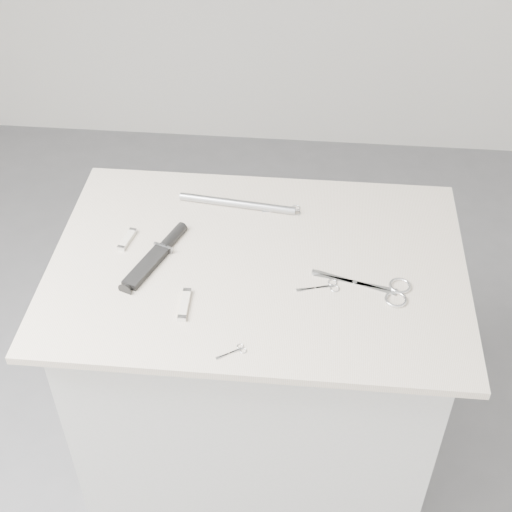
# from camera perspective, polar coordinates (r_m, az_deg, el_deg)

# --- Properties ---
(ground) EXTENTS (4.00, 4.00, 0.01)m
(ground) POSITION_cam_1_polar(r_m,az_deg,el_deg) (2.44, 0.10, -16.81)
(ground) COLOR slate
(ground) RESTS_ON ground
(plinth) EXTENTS (0.90, 0.60, 0.90)m
(plinth) POSITION_cam_1_polar(r_m,az_deg,el_deg) (2.06, 0.12, -10.18)
(plinth) COLOR silver
(plinth) RESTS_ON ground
(display_board) EXTENTS (1.00, 0.70, 0.02)m
(display_board) POSITION_cam_1_polar(r_m,az_deg,el_deg) (1.72, 0.14, -0.69)
(display_board) COLOR beige
(display_board) RESTS_ON plinth
(large_shears) EXTENTS (0.23, 0.11, 0.01)m
(large_shears) POSITION_cam_1_polar(r_m,az_deg,el_deg) (1.67, 10.07, -2.61)
(large_shears) COLOR silver
(large_shears) RESTS_ON display_board
(embroidery_scissors_a) EXTENTS (0.10, 0.05, 0.00)m
(embroidery_scissors_a) POSITION_cam_1_polar(r_m,az_deg,el_deg) (1.66, 5.51, -2.47)
(embroidery_scissors_a) COLOR silver
(embroidery_scissors_a) RESTS_ON display_board
(embroidery_scissors_b) EXTENTS (0.10, 0.04, 0.00)m
(embroidery_scissors_b) POSITION_cam_1_polar(r_m,az_deg,el_deg) (1.87, 2.58, 3.66)
(embroidery_scissors_b) COLOR silver
(embroidery_scissors_b) RESTS_ON display_board
(tiny_scissors) EXTENTS (0.06, 0.05, 0.00)m
(tiny_scissors) POSITION_cam_1_polar(r_m,az_deg,el_deg) (1.52, -1.71, -7.63)
(tiny_scissors) COLOR silver
(tiny_scissors) RESTS_ON display_board
(sheathed_knife) EXTENTS (0.12, 0.24, 0.03)m
(sheathed_knife) POSITION_cam_1_polar(r_m,az_deg,el_deg) (1.74, -7.80, 0.26)
(sheathed_knife) COLOR black
(sheathed_knife) RESTS_ON display_board
(pocket_knife_a) EXTENTS (0.03, 0.08, 0.01)m
(pocket_knife_a) POSITION_cam_1_polar(r_m,az_deg,el_deg) (1.80, -10.26, 1.30)
(pocket_knife_a) COLOR silver
(pocket_knife_a) RESTS_ON display_board
(pocket_knife_b) EXTENTS (0.02, 0.10, 0.01)m
(pocket_knife_b) POSITION_cam_1_polar(r_m,az_deg,el_deg) (1.61, -5.74, -3.87)
(pocket_knife_b) COLOR silver
(pocket_knife_b) RESTS_ON display_board
(metal_rail) EXTENTS (0.31, 0.06, 0.02)m
(metal_rail) POSITION_cam_1_polar(r_m,az_deg,el_deg) (1.88, -1.51, 4.22)
(metal_rail) COLOR #999CA1
(metal_rail) RESTS_ON display_board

